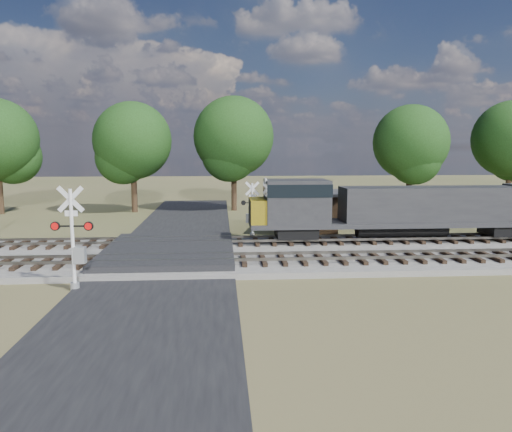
{
  "coord_description": "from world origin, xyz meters",
  "views": [
    {
      "loc": [
        2.87,
        -26.88,
        6.08
      ],
      "look_at": [
        4.91,
        2.0,
        2.09
      ],
      "focal_mm": 35.0,
      "sensor_mm": 36.0,
      "label": 1
    }
  ],
  "objects": [
    {
      "name": "crossing_panel",
      "position": [
        0.0,
        0.5,
        0.32
      ],
      "size": [
        7.0,
        9.0,
        0.62
      ],
      "primitive_type": "cube",
      "color": "#262628",
      "rests_on": "ground"
    },
    {
      "name": "track_near",
      "position": [
        3.12,
        -2.0,
        0.41
      ],
      "size": [
        140.0,
        2.6,
        0.33
      ],
      "color": "black",
      "rests_on": "ballast_bed"
    },
    {
      "name": "crossing_signal_near",
      "position": [
        -3.35,
        -5.57,
        1.87
      ],
      "size": [
        1.81,
        0.4,
        4.49
      ],
      "rotation": [
        0.0,
        0.0,
        -0.07
      ],
      "color": "silver",
      "rests_on": "ground"
    },
    {
      "name": "crossing_signal_far",
      "position": [
        4.91,
        6.68,
        1.58
      ],
      "size": [
        1.53,
        0.34,
        3.8
      ],
      "rotation": [
        0.0,
        0.0,
        3.06
      ],
      "color": "silver",
      "rests_on": "ground"
    },
    {
      "name": "treeline",
      "position": [
        5.51,
        20.41,
        6.63
      ],
      "size": [
        82.87,
        9.17,
        10.95
      ],
      "color": "black",
      "rests_on": "ground"
    },
    {
      "name": "ground",
      "position": [
        0.0,
        0.0,
        0.0
      ],
      "size": [
        160.0,
        160.0,
        0.0
      ],
      "primitive_type": "plane",
      "color": "#4C522B",
      "rests_on": "ground"
    },
    {
      "name": "track_far",
      "position": [
        3.12,
        3.0,
        0.41
      ],
      "size": [
        140.0,
        2.6,
        0.33
      ],
      "color": "black",
      "rests_on": "ballast_bed"
    },
    {
      "name": "equipment_shed",
      "position": [
        9.21,
        8.17,
        1.51
      ],
      "size": [
        5.2,
        5.2,
        2.99
      ],
      "rotation": [
        0.0,
        0.0,
        -0.21
      ],
      "color": "#44321D",
      "rests_on": "ground"
    },
    {
      "name": "road",
      "position": [
        0.0,
        0.0,
        0.04
      ],
      "size": [
        7.0,
        60.0,
        0.08
      ],
      "primitive_type": "cube",
      "color": "black",
      "rests_on": "ground"
    },
    {
      "name": "ballast_bed",
      "position": [
        10.0,
        0.5,
        0.15
      ],
      "size": [
        140.0,
        10.0,
        0.3
      ],
      "primitive_type": "cube",
      "color": "gray",
      "rests_on": "ground"
    }
  ]
}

